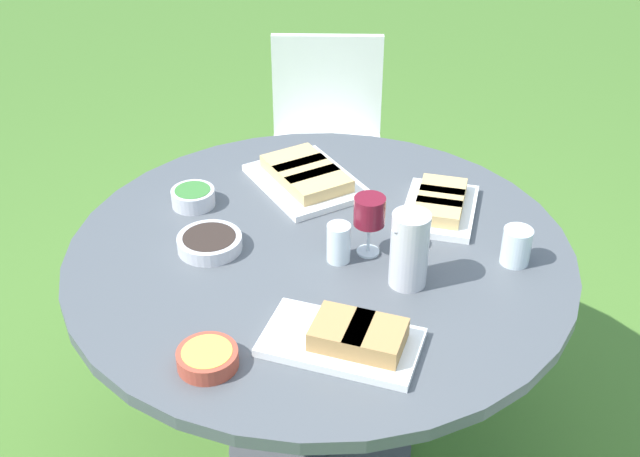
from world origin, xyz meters
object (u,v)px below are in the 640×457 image
dining_table (320,283)px  water_pitcher (409,249)px  chair_near_right (327,133)px  wine_glass (369,213)px

dining_table → water_pitcher: size_ratio=6.73×
chair_near_right → wine_glass: 1.24m
chair_near_right → wine_glass: bearing=64.4°
chair_near_right → dining_table: bearing=58.3°
water_pitcher → wine_glass: size_ratio=1.20×
water_pitcher → wine_glass: 0.16m
dining_table → wine_glass: 0.27m
dining_table → wine_glass: wine_glass is taller
wine_glass → chair_near_right: bearing=-115.6°
dining_table → wine_glass: size_ratio=8.04×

